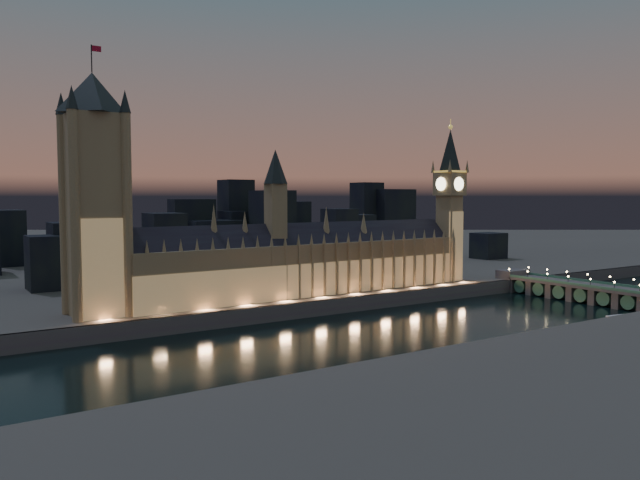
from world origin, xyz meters
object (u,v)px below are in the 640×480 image
elizabeth_tower (450,191)px  westminster_bridge (579,291)px  river_boat (627,321)px  victoria_tower (95,183)px  palace_of_westminster (307,261)px

elizabeth_tower → westminster_bridge: (41.23, -65.36, -58.81)m
river_boat → elizabeth_tower: bearing=89.8°
elizabeth_tower → river_boat: 135.57m
river_boat → victoria_tower: bearing=151.1°
palace_of_westminster → westminster_bridge: palace_of_westminster is taller
palace_of_westminster → elizabeth_tower: size_ratio=1.98×
victoria_tower → palace_of_westminster: bearing=-0.1°
victoria_tower → westminster_bridge: victoria_tower is taller
westminster_bridge → river_boat: 68.75m
palace_of_westminster → victoria_tower: (-110.77, 0.17, 41.00)m
westminster_bridge → victoria_tower: bearing=165.8°
elizabeth_tower → river_boat: bearing=-90.2°
westminster_bridge → river_boat: (-41.60, -54.56, -4.43)m
victoria_tower → westminster_bridge: bearing=-14.2°
elizabeth_tower → westminster_bridge: bearing=-57.8°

